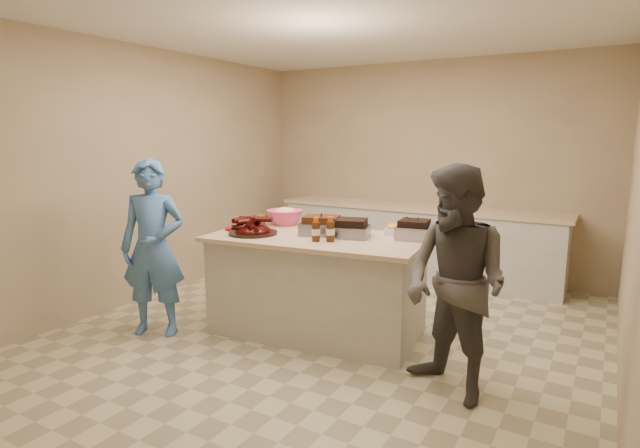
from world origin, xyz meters
The scene contains 20 objects.
room centered at (0.00, 0.00, 0.00)m, with size 4.50×5.00×2.70m, color tan, non-canonical shape.
back_counter centered at (0.00, 2.20, 0.45)m, with size 3.60×0.64×0.90m, color beige, non-canonical shape.
island centered at (-0.12, -0.04, 0.00)m, with size 1.89×0.99×0.89m, color beige, non-canonical shape.
rib_platter centered at (-0.67, -0.26, 0.89)m, with size 0.44×0.44×0.18m, color #400504, non-canonical shape.
pulled_pork_tray centered at (-0.12, 0.04, 0.89)m, with size 0.36×0.27×0.11m, color #47230F.
brisket_tray centered at (0.15, 0.07, 0.89)m, with size 0.33×0.28×0.10m, color black.
roasting_pan centered at (0.66, 0.27, 0.89)m, with size 0.28×0.28×0.11m, color gray.
coleslaw_bowl centered at (-0.69, 0.29, 0.89)m, with size 0.36×0.36×0.25m, color #E34676, non-canonical shape.
sausage_plate centered at (-0.09, 0.21, 0.89)m, with size 0.28×0.28×0.05m, color silver.
mac_cheese_dish centered at (0.51, 0.41, 0.89)m, with size 0.31×0.23×0.08m, color orange.
bbq_bottle_a centered at (-0.02, -0.24, 0.89)m, with size 0.07×0.07×0.20m, color #3B1D09.
bbq_bottle_b centered at (0.09, -0.19, 0.89)m, with size 0.07×0.07×0.21m, color #3B1D09.
mustard_bottle centered at (-0.29, -0.02, 0.89)m, with size 0.04×0.04×0.11m, color yellow.
sauce_bowl centered at (-0.18, 0.12, 0.89)m, with size 0.12×0.04×0.12m, color silver.
plate_stack_large centered at (-0.99, 0.08, 0.89)m, with size 0.23×0.23×0.03m, color #A20007.
plate_stack_small centered at (-0.94, -0.20, 0.89)m, with size 0.17×0.17×0.02m, color #A20007.
plastic_cup centered at (-0.89, 0.16, 0.89)m, with size 0.11×0.10×0.11m, color brown.
basket_stack centered at (-0.31, 0.34, 0.89)m, with size 0.18×0.14×0.09m, color #A20007.
guest_blue centered at (-1.37, -0.79, 0.00)m, with size 0.58×1.58×0.38m, color #4576B7.
guest_gray centered at (1.25, -0.54, 0.00)m, with size 0.77×1.59×0.60m, color #524F4B.
Camera 1 is at (2.09, -3.76, 1.77)m, focal length 28.00 mm.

